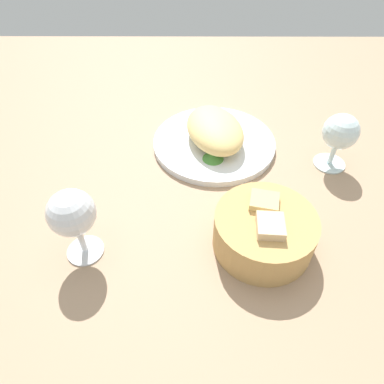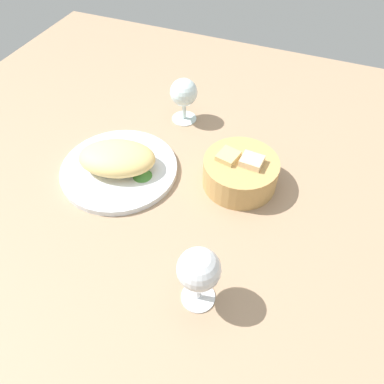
% 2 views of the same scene
% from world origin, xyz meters
% --- Properties ---
extents(ground_plane, '(1.40, 1.40, 0.02)m').
position_xyz_m(ground_plane, '(0.00, 0.00, -0.01)').
color(ground_plane, '#A18264').
extents(plate, '(0.26, 0.26, 0.01)m').
position_xyz_m(plate, '(-0.11, 0.01, 0.01)').
color(plate, white).
rests_on(plate, ground_plane).
extents(omelette, '(0.20, 0.16, 0.05)m').
position_xyz_m(omelette, '(-0.11, 0.01, 0.04)').
color(omelette, '#EECA7A').
rests_on(omelette, plate).
extents(lettuce_garnish, '(0.04, 0.04, 0.02)m').
position_xyz_m(lettuce_garnish, '(-0.05, -0.00, 0.02)').
color(lettuce_garnish, '#418533').
rests_on(lettuce_garnish, plate).
extents(bread_basket, '(0.16, 0.16, 0.08)m').
position_xyz_m(bread_basket, '(0.15, 0.07, 0.03)').
color(bread_basket, tan).
rests_on(bread_basket, ground_plane).
extents(wine_glass_near, '(0.07, 0.07, 0.13)m').
position_xyz_m(wine_glass_near, '(0.17, -0.21, 0.09)').
color(wine_glass_near, silver).
rests_on(wine_glass_near, ground_plane).
extents(wine_glass_far, '(0.07, 0.07, 0.12)m').
position_xyz_m(wine_glass_far, '(-0.05, 0.24, 0.08)').
color(wine_glass_far, silver).
rests_on(wine_glass_far, ground_plane).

